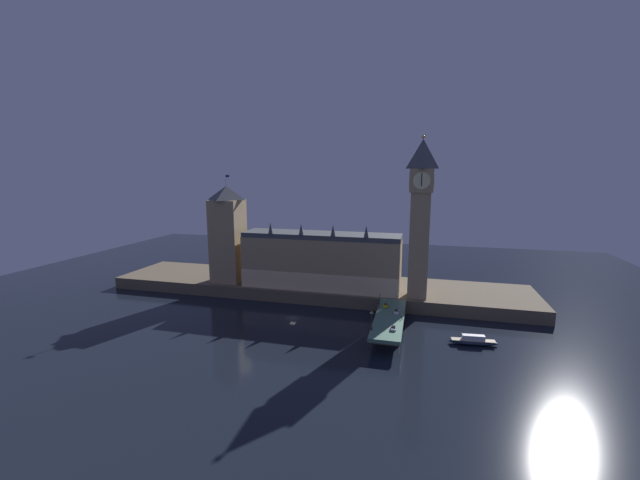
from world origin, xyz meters
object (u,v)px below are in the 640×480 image
at_px(car_northbound_lead, 386,305).
at_px(pedestrian_near_rail, 372,328).
at_px(victoria_tower, 228,234).
at_px(clock_tower, 420,214).
at_px(car_southbound_trail, 397,312).
at_px(car_southbound_lead, 393,328).
at_px(pedestrian_mid_walk, 402,317).
at_px(pedestrian_far_rail, 379,307).
at_px(boat_downstream, 473,341).
at_px(street_lamp_far, 380,296).
at_px(street_lamp_near, 371,318).

xyz_separation_m(car_northbound_lead, pedestrian_near_rail, (-2.54, -27.27, 0.22)).
height_order(victoria_tower, pedestrian_near_rail, victoria_tower).
height_order(clock_tower, car_southbound_trail, clock_tower).
distance_m(car_northbound_lead, pedestrian_near_rail, 27.39).
distance_m(car_southbound_lead, pedestrian_near_rail, 8.03).
bearing_deg(clock_tower, pedestrian_mid_walk, -99.09).
bearing_deg(clock_tower, pedestrian_far_rail, -124.96).
height_order(clock_tower, car_southbound_lead, clock_tower).
height_order(car_northbound_lead, boat_downstream, car_northbound_lead).
distance_m(pedestrian_near_rail, street_lamp_far, 30.15).
bearing_deg(pedestrian_mid_walk, clock_tower, 80.91).
bearing_deg(pedestrian_far_rail, street_lamp_near, -90.97).
bearing_deg(pedestrian_mid_walk, car_northbound_lead, 119.57).
distance_m(clock_tower, car_southbound_trail, 46.76).
height_order(car_northbound_lead, street_lamp_far, street_lamp_far).
bearing_deg(street_lamp_far, street_lamp_near, -90.00).
bearing_deg(car_southbound_lead, clock_tower, 79.98).
height_order(car_southbound_trail, street_lamp_near, street_lamp_near).
bearing_deg(street_lamp_far, boat_downstream, -26.89).
xyz_separation_m(car_southbound_trail, street_lamp_far, (-8.02, 9.67, 3.01)).
bearing_deg(boat_downstream, street_lamp_near, -164.05).
xyz_separation_m(car_northbound_lead, car_southbound_lead, (5.08, -24.76, -0.08)).
distance_m(clock_tower, pedestrian_mid_walk, 50.12).
height_order(car_southbound_lead, street_lamp_near, street_lamp_near).
bearing_deg(car_southbound_trail, car_southbound_lead, -90.00).
relative_size(car_southbound_lead, boat_downstream, 0.21).
bearing_deg(car_southbound_trail, pedestrian_near_rail, -110.53).
bearing_deg(car_southbound_trail, boat_downstream, -17.46).
bearing_deg(victoria_tower, car_northbound_lead, -14.46).
xyz_separation_m(victoria_tower, car_southbound_lead, (90.99, -46.91, -24.69)).
bearing_deg(car_northbound_lead, boat_downstream, -25.20).
relative_size(pedestrian_far_rail, street_lamp_far, 0.28).
height_order(pedestrian_far_rail, street_lamp_far, street_lamp_far).
height_order(street_lamp_near, street_lamp_far, street_lamp_near).
height_order(car_northbound_lead, street_lamp_near, street_lamp_near).
bearing_deg(boat_downstream, street_lamp_far, 153.11).
relative_size(car_southbound_lead, pedestrian_near_rail, 2.17).
relative_size(victoria_tower, car_southbound_lead, 14.83).
relative_size(car_southbound_lead, street_lamp_far, 0.65).
relative_size(victoria_tower, street_lamp_near, 8.10).
xyz_separation_m(victoria_tower, boat_downstream, (120.10, -38.24, -30.30)).
xyz_separation_m(car_southbound_lead, pedestrian_near_rail, (-7.62, -2.51, 0.30)).
relative_size(victoria_tower, car_northbound_lead, 13.43).
height_order(pedestrian_near_rail, pedestrian_mid_walk, pedestrian_mid_walk).
bearing_deg(car_southbound_lead, pedestrian_far_rail, 109.33).
distance_m(street_lamp_far, boat_downstream, 42.52).
bearing_deg(street_lamp_near, street_lamp_far, 90.00).
relative_size(car_northbound_lead, street_lamp_near, 0.60).
distance_m(car_southbound_trail, street_lamp_near, 21.65).
height_order(pedestrian_near_rail, pedestrian_far_rail, pedestrian_near_rail).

